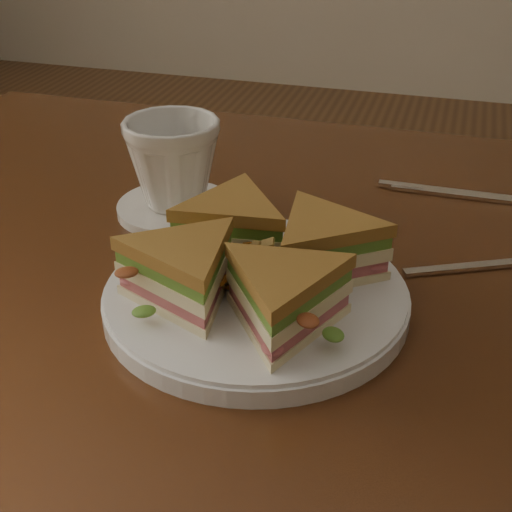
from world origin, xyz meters
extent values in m
cube|color=#33190B|center=(0.00, 0.00, 0.73)|extent=(1.20, 0.80, 0.04)
cylinder|color=black|center=(-0.54, 0.34, 0.35)|extent=(0.06, 0.06, 0.71)
cylinder|color=white|center=(-0.04, -0.08, 0.76)|extent=(0.26, 0.26, 0.02)
cube|color=silver|center=(0.13, 0.04, 0.75)|extent=(0.12, 0.07, 0.00)
ellipsoid|color=silver|center=(0.05, 0.00, 0.76)|extent=(0.05, 0.03, 0.01)
cube|color=silver|center=(0.14, 0.20, 0.75)|extent=(0.20, 0.02, 0.00)
cube|color=silver|center=(0.05, 0.20, 0.75)|extent=(0.05, 0.01, 0.00)
cylinder|color=white|center=(-0.18, 0.07, 0.76)|extent=(0.13, 0.13, 0.01)
imported|color=white|center=(-0.18, 0.07, 0.81)|extent=(0.13, 0.13, 0.09)
camera|label=1|loc=(0.10, -0.57, 1.10)|focal=50.00mm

